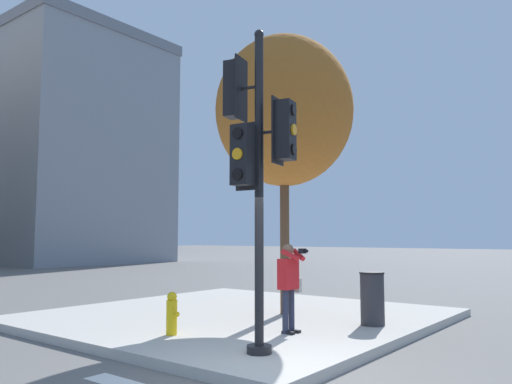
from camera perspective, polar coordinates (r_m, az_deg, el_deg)
The scene contains 8 objects.
ground_plane at distance 6.93m, azimuth 1.84°, elevation -21.03°, with size 160.00×160.00×0.00m, color slate.
sidewalk_corner at distance 11.73m, azimuth -2.06°, elevation -14.07°, with size 8.00×8.00×0.17m.
traffic_signal_pole at distance 7.64m, azimuth -0.05°, elevation 4.76°, with size 0.87×1.19×4.99m.
person_photographer at distance 9.28m, azimuth 3.83°, elevation -9.95°, with size 0.58×0.54×1.60m.
street_tree at distance 11.85m, azimuth 3.23°, elevation 9.18°, with size 3.22×3.22×6.45m.
fire_hydrant at distance 9.25m, azimuth -9.60°, elevation -13.53°, with size 0.19×0.25×0.76m.
trash_bin at distance 10.34m, azimuth 13.15°, elevation -11.75°, with size 0.49×0.49×1.04m.
building_right at distance 41.14m, azimuth -20.18°, elevation 4.60°, with size 11.84×11.48×17.29m.
Camera 1 is at (-5.39, -3.93, 1.89)m, focal length 35.00 mm.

